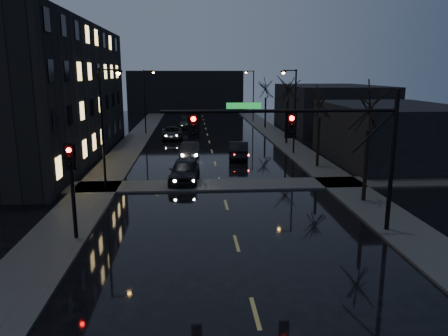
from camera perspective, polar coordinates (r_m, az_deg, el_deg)
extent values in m
cube|color=#2D2D2B|center=(46.95, -12.21, 2.71)|extent=(3.00, 140.00, 0.12)
cube|color=#2D2D2B|center=(47.67, 8.50, 3.00)|extent=(3.00, 140.00, 0.12)
cube|color=#2D2D2B|center=(30.42, -0.39, -2.22)|extent=(40.00, 3.00, 0.12)
cube|color=black|center=(43.39, -24.13, 9.05)|extent=(12.00, 30.00, 12.00)
cube|color=black|center=(41.14, 20.98, 4.27)|extent=(10.00, 14.00, 5.00)
cube|color=black|center=(62.03, 13.68, 7.68)|extent=(12.00, 18.00, 6.00)
cube|color=black|center=(88.95, -5.01, 9.96)|extent=(22.00, 10.00, 8.00)
cylinder|color=black|center=(22.46, 21.09, 0.68)|extent=(0.22, 0.22, 7.00)
cylinder|color=black|center=(20.35, 7.40, 7.39)|extent=(11.00, 0.16, 0.16)
cylinder|color=black|center=(21.81, 19.02, 4.51)|extent=(2.05, 0.10, 2.05)
cube|color=#0C591E|center=(20.06, 2.61, 8.13)|extent=(1.60, 0.04, 0.28)
cube|color=black|center=(20.00, -4.00, 5.51)|extent=(0.35, 0.28, 1.05)
sphere|color=#FF0705|center=(19.81, -4.01, 6.40)|extent=(0.22, 0.22, 0.22)
cube|color=black|center=(20.53, 8.72, 5.57)|extent=(0.35, 0.28, 1.05)
sphere|color=#FF0705|center=(20.33, 8.85, 6.44)|extent=(0.22, 0.22, 0.22)
cylinder|color=black|center=(21.34, -19.11, -3.35)|extent=(0.18, 0.18, 4.40)
cube|color=black|center=(20.95, -19.45, 1.40)|extent=(0.35, 0.28, 1.05)
sphere|color=#FF0705|center=(20.74, -19.63, 2.21)|extent=(0.22, 0.22, 0.22)
cylinder|color=black|center=(27.51, 18.01, 0.17)|extent=(0.24, 0.24, 4.40)
cylinder|color=black|center=(36.82, 12.19, 3.26)|extent=(0.24, 0.24, 4.12)
cylinder|color=black|center=(48.30, 8.21, 5.86)|extent=(0.24, 0.24, 4.68)
cylinder|color=black|center=(62.00, 5.42, 7.18)|extent=(0.24, 0.24, 4.29)
cylinder|color=black|center=(29.68, -15.59, 4.71)|extent=(0.16, 0.16, 8.00)
cylinder|color=black|center=(29.33, -14.86, 12.31)|extent=(1.20, 0.10, 0.10)
cube|color=black|center=(29.23, -13.67, 12.18)|extent=(0.50, 0.25, 0.15)
sphere|color=#FF9E32|center=(29.23, -13.66, 11.99)|extent=(0.28, 0.28, 0.28)
cylinder|color=black|center=(56.29, -10.31, 8.40)|extent=(0.16, 0.16, 8.00)
cylinder|color=black|center=(56.10, -9.84, 12.40)|extent=(1.20, 0.10, 0.10)
cube|color=black|center=(56.05, -9.21, 12.32)|extent=(0.50, 0.25, 0.15)
sphere|color=#FF9E32|center=(56.05, -9.21, 12.21)|extent=(0.28, 0.28, 0.28)
cylinder|color=black|center=(42.19, 9.23, 7.16)|extent=(0.16, 0.16, 8.00)
cylinder|color=black|center=(41.88, 8.60, 12.49)|extent=(1.20, 0.10, 0.10)
cube|color=black|center=(41.76, 7.77, 12.38)|extent=(0.50, 0.25, 0.15)
sphere|color=#FF9E32|center=(41.76, 7.77, 12.24)|extent=(0.28, 0.28, 0.28)
cylinder|color=black|center=(69.65, 3.85, 9.30)|extent=(0.16, 0.16, 8.00)
cylinder|color=black|center=(69.47, 3.40, 12.52)|extent=(1.20, 0.10, 0.10)
cube|color=black|center=(69.40, 2.89, 12.44)|extent=(0.50, 0.25, 0.15)
sphere|color=#FF9E32|center=(69.40, 2.89, 12.36)|extent=(0.28, 0.28, 0.28)
imported|color=black|center=(31.36, -5.19, -0.35)|extent=(2.43, 5.12, 1.69)
imported|color=black|center=(40.37, -4.54, 2.32)|extent=(1.90, 4.35, 1.39)
imported|color=black|center=(52.08, -6.79, 4.58)|extent=(2.65, 5.32, 1.45)
imported|color=black|center=(62.43, -4.92, 5.97)|extent=(2.34, 5.45, 1.56)
imported|color=black|center=(40.04, 1.93, 2.40)|extent=(2.19, 4.95, 1.58)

